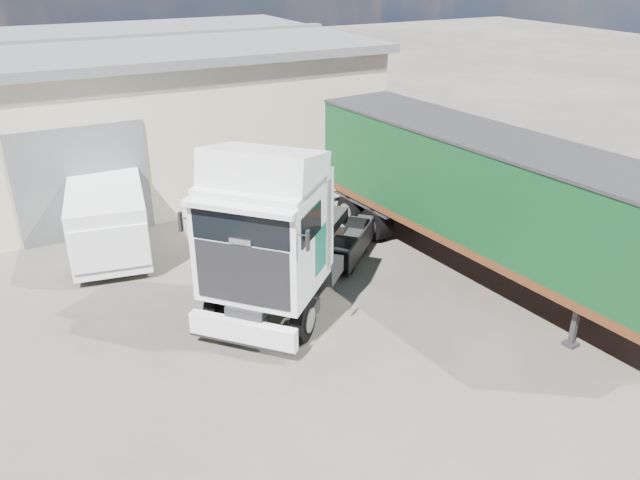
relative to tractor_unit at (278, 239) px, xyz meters
name	(u,v)px	position (x,y,z in m)	size (l,w,h in m)	color
ground	(274,399)	(-1.62, -3.32, -1.90)	(120.00, 120.00, 0.00)	#282521
brick_boundary_wall	(506,173)	(9.88, 2.68, -0.65)	(0.35, 26.00, 2.50)	#984126
tractor_unit	(278,239)	(0.00, 0.00, 0.00)	(6.53, 6.39, 4.51)	black
box_trailer	(483,191)	(5.73, -0.79, 0.53)	(3.81, 12.18, 3.98)	#2D2D30
panel_van	(108,217)	(-3.21, 5.36, -0.81)	(2.88, 5.40, 2.10)	black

